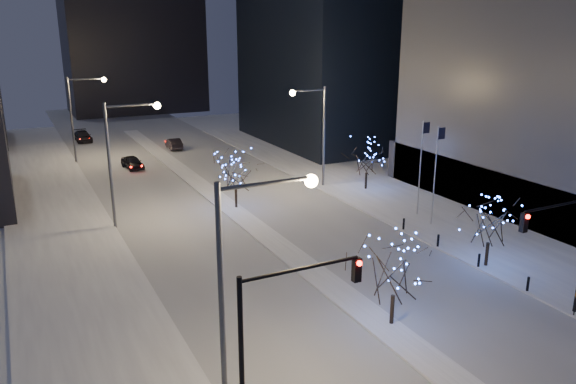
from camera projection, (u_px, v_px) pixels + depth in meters
ground at (442, 373)px, 26.22m from camera, size 160.00×160.00×0.00m
road at (203, 188)px, 56.19m from camera, size 20.00×130.00×0.02m
median at (220, 200)px, 51.89m from camera, size 2.00×80.00×0.15m
east_sidewalk at (419, 208)px, 49.79m from camera, size 10.00×90.00×0.15m
west_sidewalk at (73, 268)px, 37.29m from camera, size 8.00×90.00×0.15m
street_lamp_w_near at (246, 264)px, 22.23m from camera, size 4.40×0.56×10.00m
street_lamp_w_mid at (122, 147)px, 43.64m from camera, size 4.40×0.56×10.00m
street_lamp_w_far at (80, 107)px, 65.06m from camera, size 4.40×0.56×10.00m
street_lamp_east at (316, 124)px, 54.42m from camera, size 3.90×0.56×10.00m
traffic_signal_west at (279, 323)px, 21.22m from camera, size 5.26×0.43×7.00m
traffic_signal_east at (567, 239)px, 29.57m from camera, size 5.26×0.43×7.00m
flagpoles at (428, 164)px, 45.39m from camera, size 1.35×2.60×8.00m
bollards at (458, 250)px, 39.01m from camera, size 0.16×12.16×0.90m
car_near at (133, 163)px, 63.50m from camera, size 2.20×4.38×1.43m
car_mid at (174, 144)px, 73.75m from camera, size 1.70×4.37×1.42m
car_far at (83, 136)px, 78.46m from camera, size 2.20×5.08×1.46m
holiday_tree_median_near at (395, 268)px, 29.38m from camera, size 5.11×5.11×5.13m
holiday_tree_median_far at (235, 172)px, 48.78m from camera, size 4.67×4.67×4.98m
holiday_tree_plaza_near at (490, 222)px, 36.77m from camera, size 4.56×4.56×4.84m
holiday_tree_plaza_far at (367, 158)px, 54.51m from camera, size 4.56×4.56×4.85m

